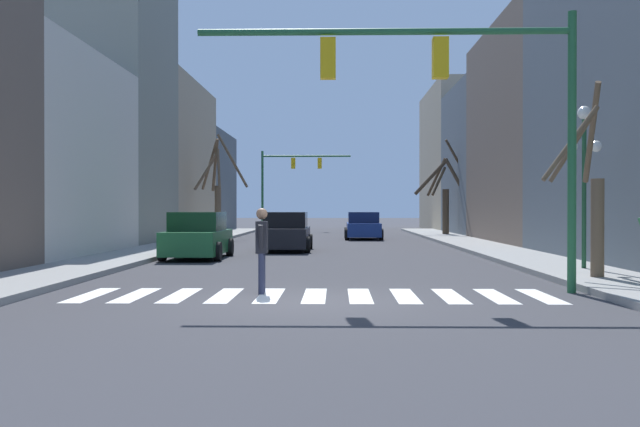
% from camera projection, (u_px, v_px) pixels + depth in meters
% --- Properties ---
extents(ground_plane, '(240.00, 240.00, 0.00)m').
position_uv_depth(ground_plane, '(313.00, 302.00, 13.97)').
color(ground_plane, '#38383D').
extents(building_row_left, '(6.00, 54.99, 12.93)m').
position_uv_depth(building_row_left, '(89.00, 139.00, 34.52)').
color(building_row_left, '#66564C').
rests_on(building_row_left, ground_plane).
extents(building_row_right, '(6.00, 60.11, 13.70)m').
position_uv_depth(building_row_right, '(550.00, 130.00, 36.92)').
color(building_row_right, gray).
rests_on(building_row_right, ground_plane).
extents(crosswalk_stripes, '(9.45, 2.60, 0.01)m').
position_uv_depth(crosswalk_stripes, '(315.00, 296.00, 14.94)').
color(crosswalk_stripes, white).
rests_on(crosswalk_stripes, ground_plane).
extents(traffic_signal_near, '(7.83, 0.28, 5.81)m').
position_uv_depth(traffic_signal_near, '(456.00, 86.00, 15.45)').
color(traffic_signal_near, '#236038').
rests_on(traffic_signal_near, ground_plane).
extents(traffic_signal_far, '(6.93, 0.28, 6.18)m').
position_uv_depth(traffic_signal_far, '(288.00, 173.00, 57.85)').
color(traffic_signal_far, '#236038').
rests_on(traffic_signal_far, ground_plane).
extents(street_lamp_right_corner, '(0.95, 0.36, 4.33)m').
position_uv_depth(street_lamp_right_corner, '(584.00, 153.00, 19.92)').
color(street_lamp_right_corner, '#1E4C2D').
rests_on(street_lamp_right_corner, sidewalk_right).
extents(car_driving_toward_lane, '(2.09, 4.38, 1.53)m').
position_uv_depth(car_driving_toward_lane, '(363.00, 226.00, 42.11)').
color(car_driving_toward_lane, navy).
rests_on(car_driving_toward_lane, ground_plane).
extents(car_parked_left_mid, '(2.08, 4.58, 1.59)m').
position_uv_depth(car_parked_left_mid, '(286.00, 233.00, 30.62)').
color(car_parked_left_mid, black).
rests_on(car_parked_left_mid, ground_plane).
extents(car_at_intersection, '(2.06, 4.53, 1.62)m').
position_uv_depth(car_at_intersection, '(198.00, 237.00, 26.01)').
color(car_at_intersection, '#236B38').
rests_on(car_at_intersection, ground_plane).
extents(pedestrian_on_left_sidewalk, '(0.24, 0.75, 1.75)m').
position_uv_depth(pedestrian_on_left_sidewalk, '(262.00, 243.00, 15.32)').
color(pedestrian_on_left_sidewalk, '#282D47').
rests_on(pedestrian_on_left_sidewalk, ground_plane).
extents(street_tree_right_mid, '(3.99, 2.72, 5.89)m').
position_uv_depth(street_tree_right_mid, '(445.00, 193.00, 46.29)').
color(street_tree_right_mid, '#473828').
rests_on(street_tree_right_mid, sidewalk_right).
extents(street_tree_right_near, '(2.97, 2.72, 5.84)m').
position_uv_depth(street_tree_right_near, '(217.00, 189.00, 42.61)').
color(street_tree_right_near, brown).
rests_on(street_tree_right_near, sidewalk_left).
extents(street_tree_left_mid, '(1.68, 1.90, 4.59)m').
position_uv_depth(street_tree_left_mid, '(592.00, 198.00, 17.54)').
color(street_tree_left_mid, brown).
rests_on(street_tree_left_mid, sidewalk_right).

